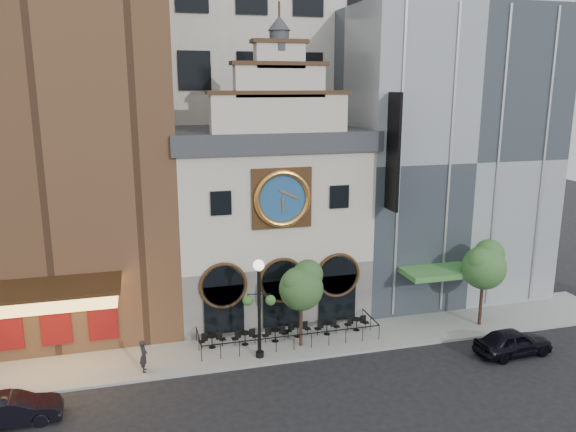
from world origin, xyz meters
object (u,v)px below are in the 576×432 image
Objects in this scene: bistro_0 at (212,340)px; car_left at (12,410)px; bistro_1 at (245,337)px; bistro_3 at (298,329)px; bistro_4 at (327,327)px; car_right at (513,342)px; pedestrian at (144,356)px; tree_right at (484,264)px; bistro_2 at (275,334)px; bistro_5 at (357,323)px; tree_left at (302,285)px; lamppost at (259,298)px.

bistro_0 is 10.89m from car_left.
bistro_1 is 3.30m from bistro_3.
bistro_4 is 10.71m from car_right.
pedestrian reaches higher than car_left.
tree_right reaches higher than car_left.
bistro_2 is at bearing -76.24° from pedestrian.
bistro_2 and bistro_4 have the same top height.
bistro_2 is at bearing -73.02° from car_left.
bistro_0 is 3.73m from bistro_2.
bistro_1 is at bearing -178.94° from bistro_5.
tree_left reaches higher than bistro_0.
lamppost is at bearing -73.56° from bistro_1.
bistro_1 is 3.55m from lamppost.
lamppost is at bearing -127.92° from bistro_2.
bistro_2 is 0.28× the size of lamppost.
bistro_3 is 12.33m from tree_right.
bistro_3 is 0.90× the size of pedestrian.
bistro_5 is 19.34m from car_left.
bistro_0 is 1.93m from bistro_1.
car_left is (-14.92, -5.05, 0.08)m from bistro_3.
lamppost reaches higher than bistro_5.
tree_right is at bearing -84.51° from car_left.
bistro_1 is 15.38m from car_right.
tree_right is at bearing -8.30° from bistro_5.
bistro_4 is at bearing -177.98° from bistro_5.
car_right is 20.61m from pedestrian.
pedestrian is at bearing -167.37° from lamppost.
bistro_1 is 1.00× the size of bistro_2.
tree_left is 11.85m from tree_right.
car_right is at bearing -96.79° from tree_right.
lamppost reaches higher than bistro_4.
bistro_2 is 3.66m from tree_left.
lamppost is at bearing 73.40° from car_right.
tree_right is (13.22, -0.98, 3.55)m from bistro_2.
bistro_1 is 1.00× the size of bistro_4.
bistro_1 is 15.48m from tree_right.
bistro_4 is 5.80m from lamppost.
lamppost is at bearing -145.18° from bistro_3.
car_right reaches higher than car_left.
lamppost is 1.04× the size of tree_right.
bistro_3 is 0.37× the size of car_left.
bistro_2 is at bearing -169.74° from bistro_3.
car_left is at bearing -160.40° from bistro_2.
bistro_2 is 0.31× the size of tree_left.
car_left is (-26.19, 0.10, -0.08)m from car_right.
car_right is (11.27, -5.16, 0.16)m from bistro_3.
tree_right is (15.03, -1.03, 3.55)m from bistro_1.
tree_left is (2.67, 0.80, 0.22)m from lamppost.
bistro_4 is at bearing -5.00° from bistro_3.
car_left is at bearing -163.69° from bistro_4.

